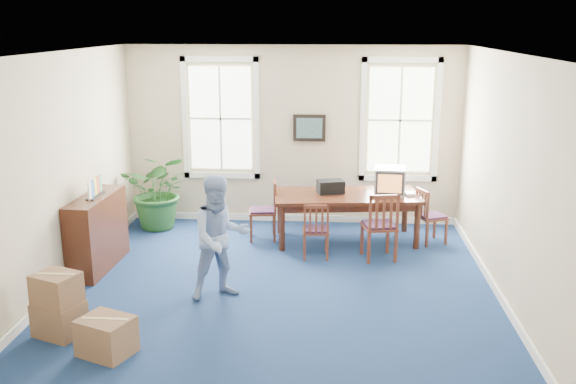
# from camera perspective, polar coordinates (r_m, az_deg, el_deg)

# --- Properties ---
(floor) EXTENTS (6.50, 6.50, 0.00)m
(floor) POSITION_cam_1_polar(r_m,az_deg,el_deg) (8.92, -0.92, -8.77)
(floor) COLOR navy
(floor) RESTS_ON ground
(ceiling) EXTENTS (6.50, 6.50, 0.00)m
(ceiling) POSITION_cam_1_polar(r_m,az_deg,el_deg) (8.18, -1.02, 12.23)
(ceiling) COLOR white
(ceiling) RESTS_ON ground
(wall_back) EXTENTS (6.50, 0.00, 6.50)m
(wall_back) POSITION_cam_1_polar(r_m,az_deg,el_deg) (11.58, 0.43, 5.04)
(wall_back) COLOR #BBA98B
(wall_back) RESTS_ON ground
(wall_front) EXTENTS (6.50, 0.00, 6.50)m
(wall_front) POSITION_cam_1_polar(r_m,az_deg,el_deg) (5.32, -4.01, -6.95)
(wall_front) COLOR #BBA98B
(wall_front) RESTS_ON ground
(wall_left) EXTENTS (0.00, 6.50, 6.50)m
(wall_left) POSITION_cam_1_polar(r_m,az_deg,el_deg) (9.16, -20.01, 1.50)
(wall_left) COLOR #BBA98B
(wall_left) RESTS_ON ground
(wall_right) EXTENTS (0.00, 6.50, 6.50)m
(wall_right) POSITION_cam_1_polar(r_m,az_deg,el_deg) (8.68, 19.17, 0.88)
(wall_right) COLOR #BBA98B
(wall_right) RESTS_ON ground
(baseboard_back) EXTENTS (6.00, 0.04, 0.12)m
(baseboard_back) POSITION_cam_1_polar(r_m,az_deg,el_deg) (11.91, 0.40, -2.30)
(baseboard_back) COLOR white
(baseboard_back) RESTS_ON ground
(baseboard_left) EXTENTS (0.04, 6.50, 0.12)m
(baseboard_left) POSITION_cam_1_polar(r_m,az_deg,el_deg) (9.60, -19.03, -7.47)
(baseboard_left) COLOR white
(baseboard_left) RESTS_ON ground
(baseboard_right) EXTENTS (0.04, 6.50, 0.12)m
(baseboard_right) POSITION_cam_1_polar(r_m,az_deg,el_deg) (9.15, 18.17, -8.52)
(baseboard_right) COLOR white
(baseboard_right) RESTS_ON ground
(window_left) EXTENTS (1.40, 0.12, 2.20)m
(window_left) POSITION_cam_1_polar(r_m,az_deg,el_deg) (11.67, -6.00, 6.52)
(window_left) COLOR white
(window_left) RESTS_ON ground
(window_right) EXTENTS (1.40, 0.12, 2.20)m
(window_right) POSITION_cam_1_polar(r_m,az_deg,el_deg) (11.55, 9.93, 6.30)
(window_right) COLOR white
(window_right) RESTS_ON ground
(wall_picture) EXTENTS (0.58, 0.06, 0.48)m
(wall_picture) POSITION_cam_1_polar(r_m,az_deg,el_deg) (11.49, 1.91, 5.71)
(wall_picture) COLOR black
(wall_picture) RESTS_ON ground
(conference_table) EXTENTS (2.50, 1.35, 0.81)m
(conference_table) POSITION_cam_1_polar(r_m,az_deg,el_deg) (10.80, 5.20, -2.26)
(conference_table) COLOR #401C0F
(conference_table) RESTS_ON ground
(crt_tv) EXTENTS (0.54, 0.58, 0.45)m
(crt_tv) POSITION_cam_1_polar(r_m,az_deg,el_deg) (10.72, 9.05, 0.99)
(crt_tv) COLOR #B7B7BC
(crt_tv) RESTS_ON conference_table
(game_console) EXTENTS (0.17, 0.20, 0.04)m
(game_console) POSITION_cam_1_polar(r_m,az_deg,el_deg) (10.75, 10.76, -0.16)
(game_console) COLOR white
(game_console) RESTS_ON conference_table
(equipment_bag) EXTENTS (0.49, 0.39, 0.21)m
(equipment_bag) POSITION_cam_1_polar(r_m,az_deg,el_deg) (10.71, 3.80, 0.48)
(equipment_bag) COLOR black
(equipment_bag) RESTS_ON conference_table
(chair_near_left) EXTENTS (0.43, 0.43, 0.90)m
(chair_near_left) POSITION_cam_1_polar(r_m,az_deg,el_deg) (10.01, 2.48, -3.35)
(chair_near_left) COLOR maroon
(chair_near_left) RESTS_ON ground
(chair_near_right) EXTENTS (0.58, 0.58, 1.09)m
(chair_near_right) POSITION_cam_1_polar(r_m,az_deg,el_deg) (10.00, 8.10, -2.93)
(chair_near_right) COLOR maroon
(chair_near_right) RESTS_ON ground
(chair_end_left) EXTENTS (0.50, 0.50, 1.01)m
(chair_end_left) POSITION_cam_1_polar(r_m,az_deg,el_deg) (10.83, -2.29, -1.63)
(chair_end_left) COLOR maroon
(chair_end_left) RESTS_ON ground
(chair_end_right) EXTENTS (0.55, 0.55, 0.93)m
(chair_end_right) POSITION_cam_1_polar(r_m,az_deg,el_deg) (10.91, 12.65, -2.08)
(chair_end_right) COLOR maroon
(chair_end_right) RESTS_ON ground
(man) EXTENTS (1.01, 0.93, 1.67)m
(man) POSITION_cam_1_polar(r_m,az_deg,el_deg) (8.49, -6.05, -4.05)
(man) COLOR #839CCB
(man) RESTS_ON ground
(credenza) EXTENTS (0.47, 1.44, 1.12)m
(credenza) POSITION_cam_1_polar(r_m,az_deg,el_deg) (9.95, -16.59, -3.42)
(credenza) COLOR #401C0F
(credenza) RESTS_ON ground
(brochure_rack) EXTENTS (0.16, 0.66, 0.29)m
(brochure_rack) POSITION_cam_1_polar(r_m,az_deg,el_deg) (9.76, -16.78, 0.52)
(brochure_rack) COLOR #99999E
(brochure_rack) RESTS_ON credenza
(potted_plant) EXTENTS (1.26, 1.10, 1.37)m
(potted_plant) POSITION_cam_1_polar(r_m,az_deg,el_deg) (11.59, -11.35, 0.11)
(potted_plant) COLOR #1E4D1E
(potted_plant) RESTS_ON ground
(cardboard_boxes) EXTENTS (1.84, 1.84, 0.81)m
(cardboard_boxes) POSITION_cam_1_polar(r_m,az_deg,el_deg) (8.06, -18.16, -9.09)
(cardboard_boxes) COLOR #855F42
(cardboard_boxes) RESTS_ON ground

